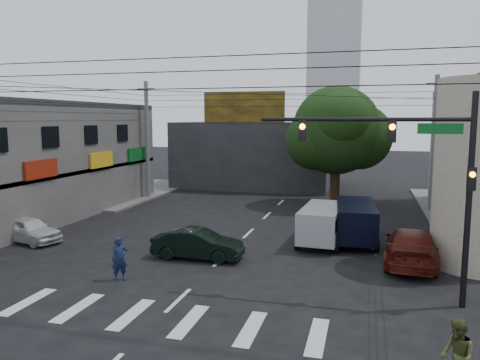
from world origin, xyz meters
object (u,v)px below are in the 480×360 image
at_px(utility_pole_far_right, 434,145).
at_px(pedestrian_olive, 457,356).
at_px(utility_pole_far_left, 147,141).
at_px(maroon_sedan, 411,246).
at_px(silver_minivan, 322,225).
at_px(street_tree, 336,131).
at_px(white_compact, 29,229).
at_px(navy_van, 355,223).
at_px(traffic_officer, 120,259).
at_px(traffic_gantry, 416,164).
at_px(dark_sedan, 198,244).

xyz_separation_m(utility_pole_far_right, pedestrian_olive, (-2.10, -22.41, -3.73)).
xyz_separation_m(utility_pole_far_left, utility_pole_far_right, (21.00, 0.00, 0.00)).
height_order(maroon_sedan, silver_minivan, silver_minivan).
xyz_separation_m(street_tree, silver_minivan, (0.13, -11.09, -4.52)).
bearing_deg(white_compact, navy_van, -60.13).
bearing_deg(traffic_officer, pedestrian_olive, -67.44).
height_order(utility_pole_far_left, navy_van, utility_pole_far_left).
distance_m(utility_pole_far_left, traffic_officer, 19.58).
xyz_separation_m(traffic_gantry, navy_van, (-2.07, 7.79, -3.84)).
height_order(white_compact, pedestrian_olive, pedestrian_olive).
height_order(dark_sedan, maroon_sedan, maroon_sedan).
relative_size(street_tree, traffic_officer, 5.00).
height_order(maroon_sedan, pedestrian_olive, pedestrian_olive).
height_order(street_tree, utility_pole_far_left, utility_pole_far_left).
relative_size(street_tree, utility_pole_far_left, 0.95).
bearing_deg(utility_pole_far_right, white_compact, -146.86).
bearing_deg(navy_van, white_compact, 101.35).
bearing_deg(traffic_gantry, maroon_sedan, 84.98).
relative_size(traffic_gantry, maroon_sedan, 1.29).
bearing_deg(utility_pole_far_right, traffic_officer, -127.33).
distance_m(utility_pole_far_right, pedestrian_olive, 22.81).
xyz_separation_m(silver_minivan, pedestrian_olive, (4.27, -12.31, -0.08)).
bearing_deg(silver_minivan, street_tree, 4.20).
relative_size(dark_sedan, pedestrian_olive, 2.37).
bearing_deg(navy_van, silver_minivan, 114.20).
xyz_separation_m(utility_pole_far_left, silver_minivan, (14.63, -10.09, -3.65)).
bearing_deg(street_tree, dark_sedan, -108.50).
distance_m(traffic_gantry, white_compact, 19.08).
xyz_separation_m(traffic_gantry, traffic_officer, (-10.82, -0.69, -3.96)).
bearing_deg(maroon_sedan, navy_van, -47.71).
relative_size(dark_sedan, traffic_officer, 2.38).
relative_size(maroon_sedan, navy_van, 1.09).
distance_m(dark_sedan, pedestrian_olive, 12.56).
bearing_deg(white_compact, utility_pole_far_right, -42.45).
bearing_deg(silver_minivan, maroon_sedan, -116.07).
relative_size(utility_pole_far_right, silver_minivan, 2.03).
distance_m(utility_pole_far_right, silver_minivan, 12.48).
distance_m(street_tree, utility_pole_far_left, 14.56).
bearing_deg(utility_pole_far_right, dark_sedan, -129.27).
distance_m(street_tree, pedestrian_olive, 24.26).
height_order(utility_pole_far_right, maroon_sedan, utility_pole_far_right).
relative_size(navy_van, traffic_officer, 2.93).
xyz_separation_m(white_compact, navy_van, (16.26, 4.50, 0.34)).
relative_size(dark_sedan, navy_van, 0.81).
relative_size(white_compact, silver_minivan, 0.90).
bearing_deg(utility_pole_far_right, traffic_gantry, -98.94).
distance_m(silver_minivan, pedestrian_olive, 13.03).
distance_m(maroon_sedan, silver_minivan, 4.72).
bearing_deg(traffic_officer, navy_van, -0.89).
xyz_separation_m(dark_sedan, navy_van, (6.82, 4.93, 0.32)).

